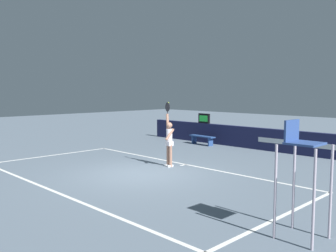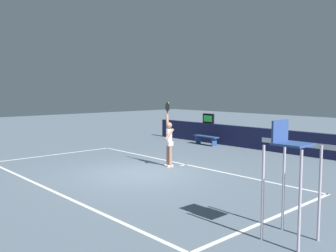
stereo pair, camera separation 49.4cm
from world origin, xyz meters
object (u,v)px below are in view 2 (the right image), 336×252
Objects in this scene: tennis_player at (169,140)px; tennis_ball at (168,103)px; umpire_chair at (289,163)px; courtside_bench_near at (206,138)px; speed_display at (208,119)px.

tennis_player is 1.35m from tennis_ball.
tennis_ball reaches higher than umpire_chair.
courtside_bench_near is (-2.62, 4.96, -0.61)m from tennis_player.
tennis_player reaches higher than umpire_chair.
tennis_ball is at bearing -61.94° from speed_display.
umpire_chair is at bearing -42.07° from speed_display.
tennis_ball is at bearing 155.86° from umpire_chair.
courtside_bench_near is (-2.49, 4.88, -1.96)m from tennis_ball.
tennis_ball is 7.12m from umpire_chair.
speed_display is at bearing 118.76° from tennis_player.
speed_display is 10.09× the size of tennis_ball.
tennis_ball is at bearing 149.61° from tennis_player.
speed_display is 6.48m from tennis_ball.
umpire_chair is (6.32, -2.81, 0.47)m from tennis_player.
tennis_player is 33.60× the size of tennis_ball.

